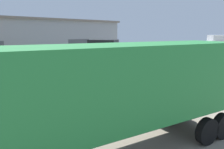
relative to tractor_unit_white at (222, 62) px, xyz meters
name	(u,v)px	position (x,y,z in m)	size (l,w,h in m)	color
ground_plane	(128,98)	(-8.74, 2.60, -1.98)	(60.00, 60.00, 0.00)	gray
warehouse_building	(29,44)	(-8.74, 19.70, 1.08)	(24.85, 6.71, 6.11)	#93999E
tractor_unit_white	(222,62)	(0.00, 0.00, 0.00)	(5.89, 6.51, 4.22)	silver
container_trailer_green	(113,88)	(-14.46, -2.15, 0.59)	(11.45, 4.67, 4.04)	#28843D
tractor_unit_black	(105,65)	(-7.93, 6.03, -0.17)	(6.79, 5.64, 3.88)	black
gravel_pile	(156,64)	(1.88, 8.26, -1.24)	(3.36, 3.36, 1.49)	#565147
traffic_cone	(163,97)	(-7.63, 0.54, -1.73)	(0.40, 0.40, 0.55)	black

